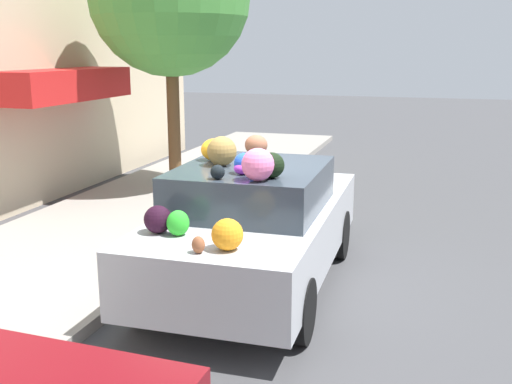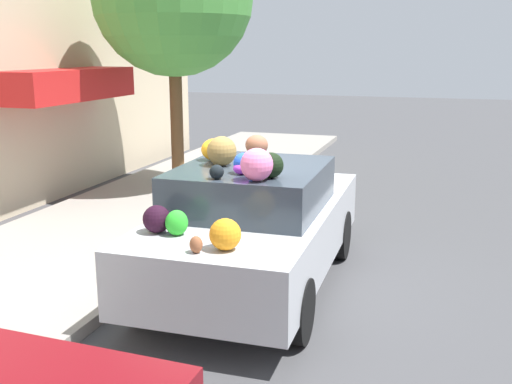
% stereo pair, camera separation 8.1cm
% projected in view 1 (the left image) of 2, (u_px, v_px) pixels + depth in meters
% --- Properties ---
extents(ground_plane, '(60.00, 60.00, 0.00)m').
position_uv_depth(ground_plane, '(248.00, 284.00, 7.33)').
color(ground_plane, '#424244').
extents(sidewalk_curb, '(24.00, 3.20, 0.14)m').
position_uv_depth(sidewalk_curb, '(58.00, 257.00, 8.09)').
color(sidewalk_curb, gray).
rests_on(sidewalk_curb, ground).
extents(fire_hydrant, '(0.20, 0.20, 0.70)m').
position_uv_depth(fire_hydrant, '(170.00, 212.00, 8.73)').
color(fire_hydrant, '#B2B2B7').
rests_on(fire_hydrant, sidewalk_curb).
extents(art_car, '(4.14, 1.90, 1.84)m').
position_uv_depth(art_car, '(255.00, 222.00, 7.08)').
color(art_car, '#B7BABF').
rests_on(art_car, ground).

